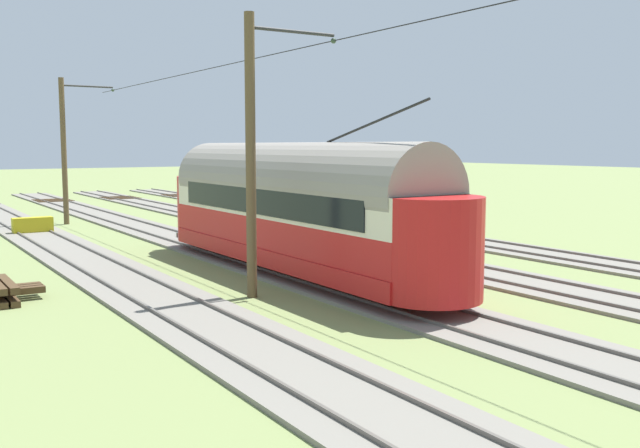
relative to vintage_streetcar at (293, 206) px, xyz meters
The scene contains 9 objects.
ground_plane 5.92m from the vintage_streetcar, 117.63° to the right, with size 220.00×220.00×0.00m, color olive.
track_streetcar_siding 11.61m from the vintage_streetcar, 153.05° to the right, with size 2.80×80.00×0.18m.
track_adjacent_siding 7.57m from the vintage_streetcar, 134.52° to the right, with size 2.80×80.00×0.18m.
track_third_siding 5.61m from the vintage_streetcar, 90.00° to the right, with size 2.80×80.00×0.18m.
track_outer_siding 7.57m from the vintage_streetcar, 45.48° to the right, with size 2.80×80.00×0.18m.
vintage_streetcar is the anchor object (origin of this frame).
catenary_pole_foreground 19.68m from the vintage_streetcar, 82.27° to the right, with size 2.93×0.28×7.76m.
catenary_pole_mid_near 3.95m from the vintage_streetcar, 41.45° to the left, with size 2.93×0.28×7.76m.
track_end_bumper 16.78m from the vintage_streetcar, 72.26° to the right, with size 1.80×0.60×0.80m, color #B2A519.
Camera 1 is at (14.08, 24.48, 4.21)m, focal length 39.61 mm.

